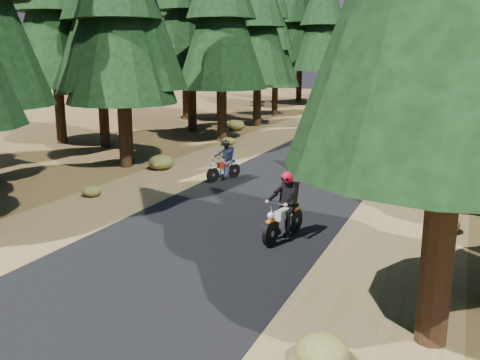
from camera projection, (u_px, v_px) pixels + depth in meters
ground at (218, 232)px, 14.36m from camera, size 120.00×120.00×0.00m
road at (279, 189)px, 18.83m from camera, size 6.00×100.00×0.01m
shoulder_l at (166, 178)px, 20.59m from camera, size 3.20×100.00×0.01m
shoulder_r at (415, 203)px, 17.07m from camera, size 3.20×100.00×0.01m
understory_shrubs at (324, 166)px, 21.37m from camera, size 15.25×32.34×0.69m
rider_lead at (284, 217)px, 13.62m from camera, size 0.95×2.04×1.75m
rider_follow at (224, 167)px, 20.12m from camera, size 1.12×1.73×1.49m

